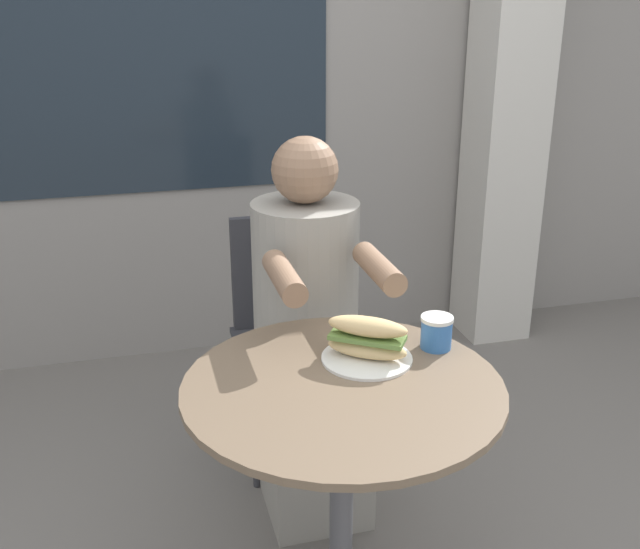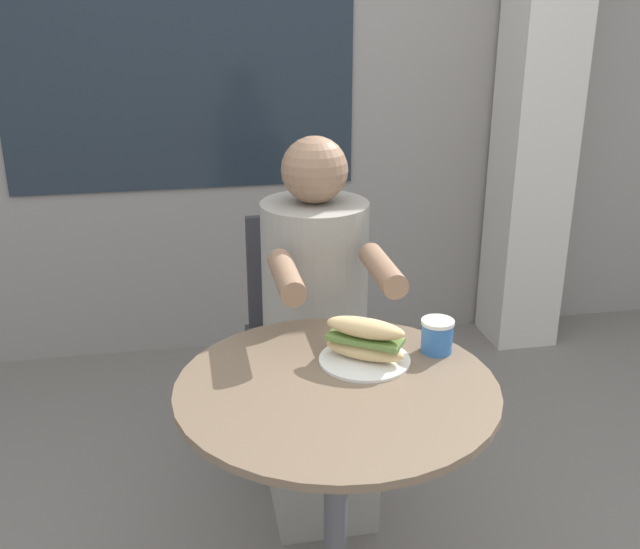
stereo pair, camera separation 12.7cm
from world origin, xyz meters
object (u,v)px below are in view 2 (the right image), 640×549
Objects in this scene: cafe_table at (336,454)px; diner_chair at (299,314)px; seated_diner at (317,353)px; drink_cup at (437,336)px; sandwich_on_plate at (365,344)px.

cafe_table is 0.89× the size of diner_chair.
drink_cup is (0.23, -0.45, 0.25)m from seated_diner.
drink_cup is (0.19, 0.02, -0.00)m from sandwich_on_plate.
cafe_table is at bearing 86.24° from diner_chair.
seated_diner reaches higher than sandwich_on_plate.
seated_diner is (0.00, -0.34, 0.01)m from diner_chair.
cafe_table is 8.77× the size of drink_cup.
seated_diner is (0.06, 0.57, -0.01)m from cafe_table.
cafe_table is at bearing -132.35° from sandwich_on_plate.
cafe_table is 0.57m from seated_diner.
drink_cup is at bearing 22.86° from cafe_table.
sandwich_on_plate is (0.04, -0.81, 0.27)m from diner_chair.
drink_cup is at bearing 117.22° from seated_diner.
seated_diner is at bearing 84.15° from cafe_table.
cafe_table is at bearing 84.02° from seated_diner.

